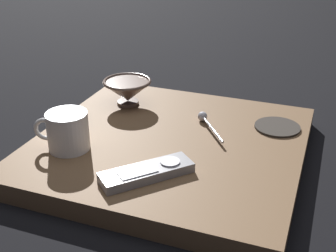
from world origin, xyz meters
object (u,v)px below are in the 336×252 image
object	(u,v)px
cereal_bowl	(127,90)
tv_remote_near	(147,172)
teaspoon	(205,120)
drink_coaster	(277,127)
coffee_mug	(67,131)

from	to	relation	value
cereal_bowl	tv_remote_near	world-z (taller)	cereal_bowl
teaspoon	drink_coaster	size ratio (longest dim) A/B	1.18
cereal_bowl	coffee_mug	xyz separation A→B (m)	(-0.26, 0.01, 0.00)
coffee_mug	drink_coaster	xyz separation A→B (m)	(0.25, -0.40, -0.04)
cereal_bowl	drink_coaster	world-z (taller)	cereal_bowl
coffee_mug	teaspoon	bearing A→B (deg)	-47.67
tv_remote_near	drink_coaster	xyz separation A→B (m)	(0.30, -0.20, -0.01)
drink_coaster	coffee_mug	bearing A→B (deg)	122.58
coffee_mug	drink_coaster	bearing A→B (deg)	-57.42
coffee_mug	tv_remote_near	distance (m)	0.21
coffee_mug	teaspoon	world-z (taller)	coffee_mug
coffee_mug	drink_coaster	world-z (taller)	coffee_mug
teaspoon	tv_remote_near	distance (m)	0.26
cereal_bowl	teaspoon	distance (m)	0.23
tv_remote_near	drink_coaster	distance (m)	0.36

